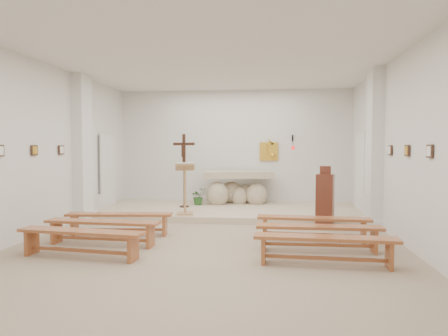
# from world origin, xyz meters

# --- Properties ---
(ground) EXTENTS (7.00, 10.00, 0.00)m
(ground) POSITION_xyz_m (0.00, 0.00, 0.00)
(ground) COLOR tan
(ground) RESTS_ON ground
(wall_left) EXTENTS (0.02, 10.00, 3.50)m
(wall_left) POSITION_xyz_m (-3.49, 0.00, 1.75)
(wall_left) COLOR silver
(wall_left) RESTS_ON ground
(wall_right) EXTENTS (0.02, 10.00, 3.50)m
(wall_right) POSITION_xyz_m (3.49, 0.00, 1.75)
(wall_right) COLOR silver
(wall_right) RESTS_ON ground
(wall_back) EXTENTS (7.00, 0.02, 3.50)m
(wall_back) POSITION_xyz_m (0.00, 4.99, 1.75)
(wall_back) COLOR silver
(wall_back) RESTS_ON ground
(ceiling) EXTENTS (7.00, 10.00, 0.02)m
(ceiling) POSITION_xyz_m (0.00, 0.00, 3.49)
(ceiling) COLOR silver
(ceiling) RESTS_ON wall_back
(sanctuary_platform) EXTENTS (6.98, 3.00, 0.15)m
(sanctuary_platform) POSITION_xyz_m (0.00, 3.50, 0.07)
(sanctuary_platform) COLOR beige
(sanctuary_platform) RESTS_ON ground
(pilaster_left) EXTENTS (0.26, 0.55, 3.50)m
(pilaster_left) POSITION_xyz_m (-3.37, 2.00, 1.75)
(pilaster_left) COLOR white
(pilaster_left) RESTS_ON ground
(pilaster_right) EXTENTS (0.26, 0.55, 3.50)m
(pilaster_right) POSITION_xyz_m (3.37, 2.00, 1.75)
(pilaster_right) COLOR white
(pilaster_right) RESTS_ON ground
(gold_wall_relief) EXTENTS (0.55, 0.04, 0.55)m
(gold_wall_relief) POSITION_xyz_m (1.05, 4.96, 1.65)
(gold_wall_relief) COLOR gold
(gold_wall_relief) RESTS_ON wall_back
(sanctuary_lamp) EXTENTS (0.11, 0.36, 0.44)m
(sanctuary_lamp) POSITION_xyz_m (1.75, 4.71, 1.81)
(sanctuary_lamp) COLOR black
(sanctuary_lamp) RESTS_ON wall_back
(station_frame_left_front) EXTENTS (0.03, 0.20, 0.20)m
(station_frame_left_front) POSITION_xyz_m (-3.47, -0.80, 1.72)
(station_frame_left_front) COLOR #3C261A
(station_frame_left_front) RESTS_ON wall_left
(station_frame_left_mid) EXTENTS (0.03, 0.20, 0.20)m
(station_frame_left_mid) POSITION_xyz_m (-3.47, 0.20, 1.72)
(station_frame_left_mid) COLOR #3C261A
(station_frame_left_mid) RESTS_ON wall_left
(station_frame_left_rear) EXTENTS (0.03, 0.20, 0.20)m
(station_frame_left_rear) POSITION_xyz_m (-3.47, 1.20, 1.72)
(station_frame_left_rear) COLOR #3C261A
(station_frame_left_rear) RESTS_ON wall_left
(station_frame_right_front) EXTENTS (0.03, 0.20, 0.20)m
(station_frame_right_front) POSITION_xyz_m (3.47, -0.80, 1.72)
(station_frame_right_front) COLOR #3C261A
(station_frame_right_front) RESTS_ON wall_right
(station_frame_right_mid) EXTENTS (0.03, 0.20, 0.20)m
(station_frame_right_mid) POSITION_xyz_m (3.47, 0.20, 1.72)
(station_frame_right_mid) COLOR #3C261A
(station_frame_right_mid) RESTS_ON wall_right
(station_frame_right_rear) EXTENTS (0.03, 0.20, 0.20)m
(station_frame_right_rear) POSITION_xyz_m (3.47, 1.20, 1.72)
(station_frame_right_rear) COLOR #3C261A
(station_frame_right_rear) RESTS_ON wall_right
(radiator_left) EXTENTS (0.10, 0.85, 0.52)m
(radiator_left) POSITION_xyz_m (-3.43, 2.70, 0.27)
(radiator_left) COLOR silver
(radiator_left) RESTS_ON ground
(radiator_right) EXTENTS (0.10, 0.85, 0.52)m
(radiator_right) POSITION_xyz_m (3.43, 2.70, 0.27)
(radiator_right) COLOR silver
(radiator_right) RESTS_ON ground
(altar) EXTENTS (2.09, 1.10, 1.03)m
(altar) POSITION_xyz_m (0.13, 4.40, 0.54)
(altar) COLOR beige
(altar) RESTS_ON sanctuary_platform
(lectern) EXTENTS (0.52, 0.47, 1.27)m
(lectern) POSITION_xyz_m (-0.95, 2.34, 0.78)
(lectern) COLOR tan
(lectern) RESTS_ON sanctuary_platform
(crucifix_stand) EXTENTS (0.60, 0.26, 1.98)m
(crucifix_stand) POSITION_xyz_m (-1.23, 3.51, 1.30)
(crucifix_stand) COLOR #351D11
(crucifix_stand) RESTS_ON sanctuary_platform
(potted_plant) EXTENTS (0.57, 0.56, 0.48)m
(potted_plant) POSITION_xyz_m (-0.92, 3.98, 0.39)
(potted_plant) COLOR #2A5C25
(potted_plant) RESTS_ON sanctuary_platform
(donation_pedestal) EXTENTS (0.45, 0.45, 1.36)m
(donation_pedestal) POSITION_xyz_m (2.31, 1.90, 0.60)
(donation_pedestal) COLOR #5D2C1A
(donation_pedestal) RESTS_ON ground
(bench_left_front) EXTENTS (2.15, 0.56, 0.45)m
(bench_left_front) POSITION_xyz_m (-1.92, 0.60, 0.34)
(bench_left_front) COLOR #A95B31
(bench_left_front) RESTS_ON ground
(bench_right_front) EXTENTS (2.14, 0.45, 0.45)m
(bench_right_front) POSITION_xyz_m (1.92, 0.60, 0.34)
(bench_right_front) COLOR #A95B31
(bench_right_front) RESTS_ON ground
(bench_left_second) EXTENTS (2.14, 0.46, 0.45)m
(bench_left_second) POSITION_xyz_m (-1.92, -0.23, 0.34)
(bench_left_second) COLOR #A95B31
(bench_left_second) RESTS_ON ground
(bench_right_second) EXTENTS (2.13, 0.37, 0.45)m
(bench_right_second) POSITION_xyz_m (1.92, -0.23, 0.34)
(bench_right_second) COLOR #A95B31
(bench_right_second) RESTS_ON ground
(bench_left_third) EXTENTS (2.15, 0.58, 0.45)m
(bench_left_third) POSITION_xyz_m (-1.92, -1.06, 0.34)
(bench_left_third) COLOR #A95B31
(bench_left_third) RESTS_ON ground
(bench_right_third) EXTENTS (2.13, 0.42, 0.45)m
(bench_right_third) POSITION_xyz_m (1.92, -1.06, 0.34)
(bench_right_third) COLOR #A95B31
(bench_right_third) RESTS_ON ground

